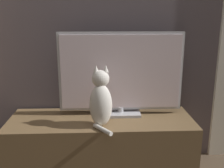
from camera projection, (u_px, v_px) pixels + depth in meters
The scene contains 3 objects.
tv_stand at pixel (102, 146), 1.92m from camera, with size 1.31×0.46×0.44m.
tv at pixel (121, 74), 1.88m from camera, with size 0.89×0.17×0.60m.
cat at pixel (102, 100), 1.71m from camera, with size 0.16×0.26×0.40m.
Camera 1 is at (-0.00, -0.79, 1.15)m, focal length 42.00 mm.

